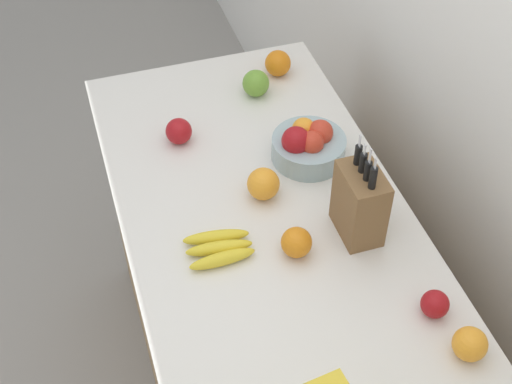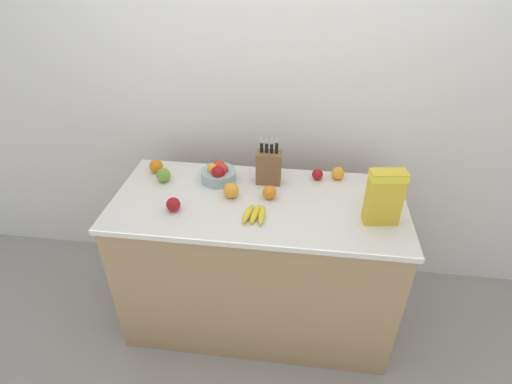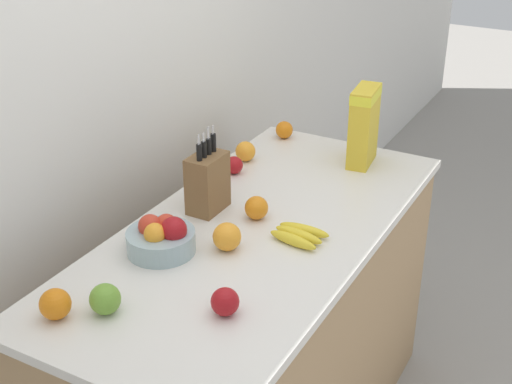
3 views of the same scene
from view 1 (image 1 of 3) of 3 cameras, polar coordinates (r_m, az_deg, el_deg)
The scene contains 11 objects.
counter at distance 2.17m, azimuth 1.39°, elevation -11.86°, with size 1.61×0.74×0.94m.
knife_block at distance 1.76m, azimuth 8.31°, elevation -0.86°, with size 0.14×0.09×0.29m.
fruit_bowl at distance 1.98m, azimuth 4.19°, elevation 3.81°, with size 0.21×0.21×0.12m.
banana_bunch at distance 1.75m, azimuth -2.97°, elevation -4.48°, with size 0.12×0.17×0.03m.
apple_rear at distance 1.68m, azimuth 14.12°, elevation -8.69°, with size 0.07×0.07×0.07m, color #A31419.
apple_middle at distance 2.04m, azimuth -6.20°, elevation 4.86°, with size 0.08×0.08×0.08m, color #A31419.
apple_by_knife_block at distance 2.20m, azimuth -0.01°, elevation 8.70°, with size 0.08×0.08×0.08m, color #6B9E33.
orange_front_left at distance 1.63m, azimuth 16.74°, elevation -11.57°, with size 0.08×0.08×0.08m, color orange.
orange_back_center at distance 1.87m, azimuth 0.59°, elevation 0.66°, with size 0.09×0.09×0.09m, color orange.
orange_front_center at distance 2.29m, azimuth 1.76°, elevation 10.26°, with size 0.08×0.08×0.08m, color orange.
orange_mid_left at distance 1.74m, azimuth 3.25°, elevation -4.05°, with size 0.08×0.08×0.08m, color orange.
Camera 1 is at (1.10, -0.40, 2.30)m, focal length 50.00 mm.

